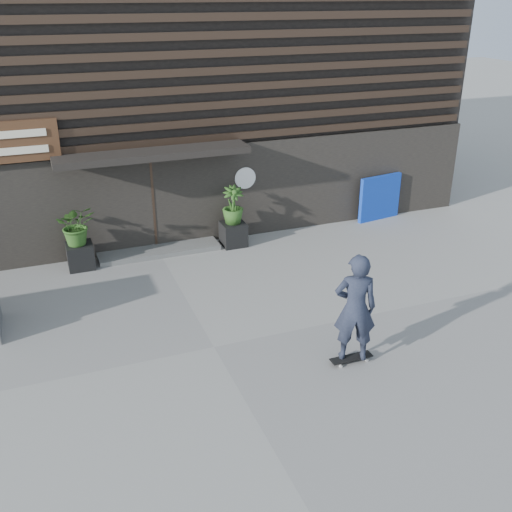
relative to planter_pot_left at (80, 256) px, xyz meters
name	(u,v)px	position (x,y,z in m)	size (l,w,h in m)	color
ground	(214,347)	(1.90, -4.40, -0.30)	(80.00, 80.00, 0.00)	gray
entrance_step	(159,250)	(1.90, 0.20, -0.24)	(3.00, 0.80, 0.12)	#535351
planter_pot_left	(80,256)	(0.00, 0.00, 0.00)	(0.60, 0.60, 0.60)	black
bamboo_left	(76,225)	(0.00, 0.00, 0.78)	(0.86, 0.75, 0.96)	#2D591E
planter_pot_right	(233,234)	(3.80, 0.00, 0.00)	(0.60, 0.60, 0.60)	black
bamboo_right	(233,205)	(3.80, 0.00, 0.78)	(0.54, 0.54, 0.96)	#2D591E
blue_tarp	(380,198)	(8.29, 0.30, 0.34)	(1.36, 0.12, 1.28)	#0D33B2
building	(111,63)	(1.90, 5.56, 3.69)	(18.00, 11.00, 8.00)	black
skateboarder	(355,308)	(4.02, -5.72, 0.78)	(0.85, 0.71, 2.08)	black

